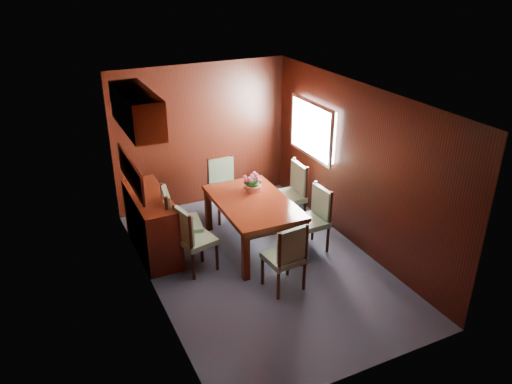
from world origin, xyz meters
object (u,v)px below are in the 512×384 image
chair_left_near (192,236)px  chair_right_near (315,215)px  dining_table (253,207)px  chair_head (287,254)px  sideboard (152,224)px  flower_centerpiece (253,182)px

chair_left_near → chair_right_near: bearing=70.9°
dining_table → chair_head: (-0.08, -1.16, -0.11)m
dining_table → chair_left_near: bearing=-166.8°
sideboard → flower_centerpiece: flower_centerpiece is taller
sideboard → chair_head: size_ratio=1.46×
chair_right_near → sideboard: bearing=64.8°
sideboard → dining_table: sideboard is taller
chair_right_near → flower_centerpiece: flower_centerpiece is taller
chair_head → chair_left_near: bearing=129.2°
dining_table → chair_right_near: bearing=-27.1°
chair_right_near → flower_centerpiece: bearing=37.9°
chair_left_near → chair_right_near: chair_right_near is taller
chair_right_near → flower_centerpiece: 1.04m
sideboard → chair_head: 2.11m
chair_head → flower_centerpiece: 1.55m
chair_right_near → chair_left_near: bearing=81.6°
sideboard → dining_table: size_ratio=0.86×
sideboard → flower_centerpiece: 1.59m
chair_right_near → chair_head: (-0.86, -0.74, -0.00)m
chair_left_near → flower_centerpiece: bearing=102.8°
dining_table → flower_centerpiece: bearing=66.4°
dining_table → chair_head: size_ratio=1.69×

